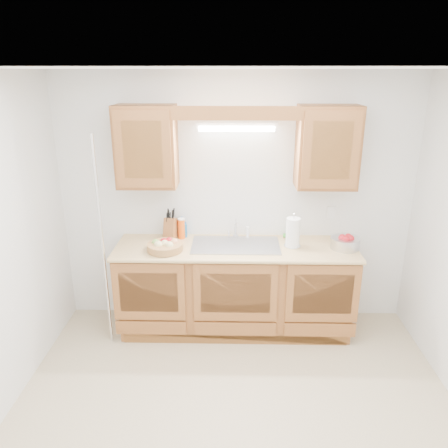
{
  "coord_description": "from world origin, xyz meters",
  "views": [
    {
      "loc": [
        -0.03,
        -2.68,
        2.49
      ],
      "look_at": [
        -0.1,
        0.85,
        1.24
      ],
      "focal_mm": 35.0,
      "sensor_mm": 36.0,
      "label": 1
    }
  ],
  "objects_px": {
    "knife_block": "(171,228)",
    "apple_bowl": "(345,242)",
    "fruit_basket": "(165,246)",
    "paper_towel": "(293,233)"
  },
  "relations": [
    {
      "from": "fruit_basket",
      "to": "paper_towel",
      "type": "xyz_separation_m",
      "value": [
        1.2,
        0.12,
        0.09
      ]
    },
    {
      "from": "knife_block",
      "to": "apple_bowl",
      "type": "distance_m",
      "value": 1.69
    },
    {
      "from": "knife_block",
      "to": "paper_towel",
      "type": "relative_size",
      "value": 0.94
    },
    {
      "from": "fruit_basket",
      "to": "apple_bowl",
      "type": "distance_m",
      "value": 1.69
    },
    {
      "from": "paper_towel",
      "to": "apple_bowl",
      "type": "bearing_deg",
      "value": -4.07
    },
    {
      "from": "fruit_basket",
      "to": "knife_block",
      "type": "relative_size",
      "value": 1.06
    },
    {
      "from": "knife_block",
      "to": "paper_towel",
      "type": "xyz_separation_m",
      "value": [
        1.18,
        -0.17,
        0.03
      ]
    },
    {
      "from": "knife_block",
      "to": "apple_bowl",
      "type": "xyz_separation_m",
      "value": [
        1.68,
        -0.2,
        -0.05
      ]
    },
    {
      "from": "fruit_basket",
      "to": "paper_towel",
      "type": "height_order",
      "value": "paper_towel"
    },
    {
      "from": "paper_towel",
      "to": "apple_bowl",
      "type": "xyz_separation_m",
      "value": [
        0.49,
        -0.04,
        -0.08
      ]
    }
  ]
}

